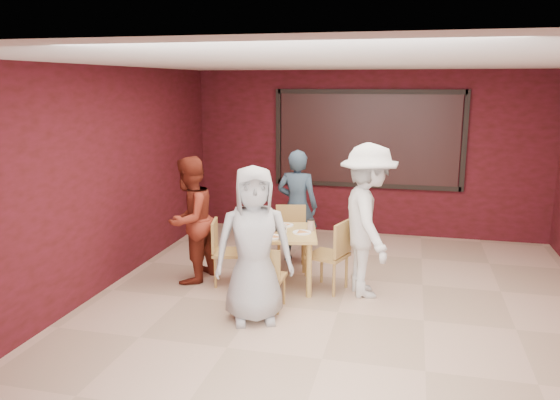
% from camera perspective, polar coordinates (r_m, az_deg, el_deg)
% --- Properties ---
extents(floor, '(7.00, 7.00, 0.00)m').
position_cam_1_polar(floor, '(6.45, 6.07, -11.57)').
color(floor, tan).
rests_on(floor, ground).
extents(window_blinds, '(3.00, 0.02, 1.50)m').
position_cam_1_polar(window_blinds, '(9.39, 9.16, 6.29)').
color(window_blinds, black).
extents(dining_table, '(1.11, 1.11, 0.89)m').
position_cam_1_polar(dining_table, '(6.98, -0.08, -3.98)').
color(dining_table, tan).
rests_on(dining_table, floor).
extents(chair_front, '(0.37, 0.37, 0.77)m').
position_cam_1_polar(chair_front, '(6.31, -1.39, -7.80)').
color(chair_front, '#AD8543').
rests_on(chair_front, floor).
extents(chair_back, '(0.52, 0.52, 0.88)m').
position_cam_1_polar(chair_back, '(7.74, 1.15, -3.49)').
color(chair_back, '#AD8543').
rests_on(chair_back, floor).
extents(chair_left, '(0.49, 0.49, 0.85)m').
position_cam_1_polar(chair_left, '(7.15, -5.91, -5.03)').
color(chair_left, '#AD8543').
rests_on(chair_left, floor).
extents(chair_right, '(0.56, 0.56, 0.92)m').
position_cam_1_polar(chair_right, '(6.90, 5.62, -5.37)').
color(chair_right, '#AD8543').
rests_on(chair_right, floor).
extents(diner_front, '(0.99, 0.82, 1.74)m').
position_cam_1_polar(diner_front, '(5.94, -2.74, -4.70)').
color(diner_front, '#AAAAAA').
rests_on(diner_front, floor).
extents(diner_back, '(0.62, 0.43, 1.65)m').
position_cam_1_polar(diner_back, '(7.95, 1.81, -0.64)').
color(diner_back, '#2C3E4F').
rests_on(diner_back, floor).
extents(diner_left, '(0.75, 0.90, 1.66)m').
position_cam_1_polar(diner_left, '(7.24, -9.42, -2.06)').
color(diner_left, maroon).
rests_on(diner_left, floor).
extents(diner_right, '(1.06, 1.38, 1.89)m').
position_cam_1_polar(diner_right, '(6.73, 9.16, -2.15)').
color(diner_right, silver).
rests_on(diner_right, floor).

